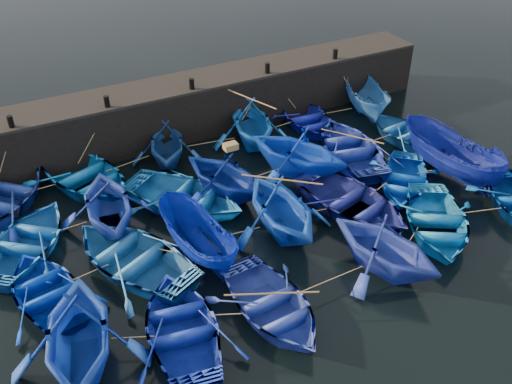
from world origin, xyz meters
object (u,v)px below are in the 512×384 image
boat_13 (47,291)px  boat_20 (77,333)px  boat_0 (0,199)px  wooden_crate (231,146)px  boat_8 (184,197)px

boat_13 → boat_20: size_ratio=0.91×
boat_0 → boat_13: (0.62, -6.04, -0.12)m
boat_20 → wooden_crate: bearing=51.2°
boat_13 → boat_20: (0.41, -3.05, 0.79)m
boat_8 → wooden_crate: size_ratio=9.50×
boat_13 → boat_8: bearing=-164.5°
boat_0 → boat_20: size_ratio=1.17×
boat_8 → boat_20: size_ratio=1.12×
boat_8 → wooden_crate: 2.77m
boat_13 → wooden_crate: size_ratio=7.73×
boat_0 → boat_13: boat_0 is taller
boat_13 → wooden_crate: 8.72m
boat_0 → boat_13: size_ratio=1.28×
boat_0 → wooden_crate: size_ratio=9.89×
boat_0 → wooden_crate: (8.68, -3.33, 1.78)m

